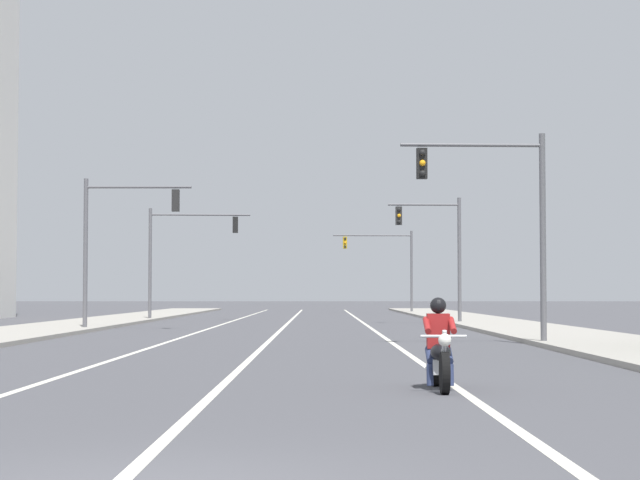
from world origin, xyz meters
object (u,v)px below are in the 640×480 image
object	(u,v)px
motorcycle_with_rider	(442,353)
traffic_signal_mid_right	(442,242)
traffic_signal_mid_left	(182,246)
traffic_signal_near_right	(505,206)
traffic_signal_near_left	(118,231)
traffic_signal_far_right	(391,258)

from	to	relation	value
motorcycle_with_rider	traffic_signal_mid_right	bearing A→B (deg)	84.07
motorcycle_with_rider	traffic_signal_mid_left	distance (m)	46.51
traffic_signal_near_right	traffic_signal_near_left	bearing A→B (deg)	135.49
traffic_signal_mid_left	traffic_signal_near_left	bearing A→B (deg)	-92.00
traffic_signal_near_left	traffic_signal_mid_right	size ratio (longest dim) A/B	1.00
traffic_signal_near_left	motorcycle_with_rider	bearing A→B (deg)	-70.37
traffic_signal_near_right	traffic_signal_far_right	distance (m)	53.26
traffic_signal_mid_right	traffic_signal_near_right	bearing A→B (deg)	-91.32
traffic_signal_near_right	traffic_signal_mid_left	size ratio (longest dim) A/B	1.00
traffic_signal_mid_right	motorcycle_with_rider	bearing A→B (deg)	-95.93
traffic_signal_near_left	traffic_signal_far_right	size ratio (longest dim) A/B	1.00
traffic_signal_near_right	traffic_signal_near_left	size ratio (longest dim) A/B	1.00
traffic_signal_near_right	traffic_signal_mid_right	size ratio (longest dim) A/B	1.00
traffic_signal_mid_left	traffic_signal_far_right	size ratio (longest dim) A/B	1.00
motorcycle_with_rider	traffic_signal_near_left	world-z (taller)	traffic_signal_near_left
traffic_signal_near_left	traffic_signal_far_right	xyz separation A→B (m)	(13.47, 39.84, 0.10)
traffic_signal_near_left	traffic_signal_mid_left	bearing A→B (deg)	88.00
traffic_signal_mid_right	traffic_signal_mid_left	world-z (taller)	same
motorcycle_with_rider	traffic_signal_near_right	world-z (taller)	traffic_signal_near_right
motorcycle_with_rider	traffic_signal_near_left	bearing A→B (deg)	109.63
traffic_signal_near_right	traffic_signal_far_right	bearing A→B (deg)	90.20
traffic_signal_far_right	traffic_signal_near_left	bearing A→B (deg)	-108.68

